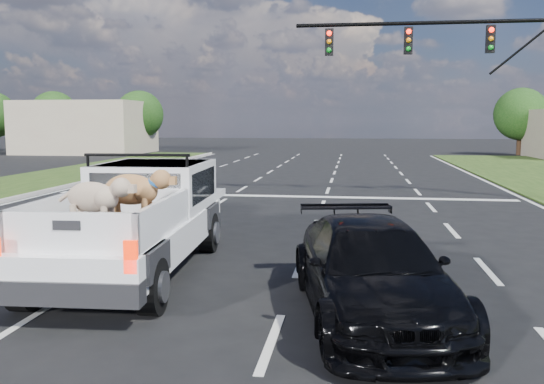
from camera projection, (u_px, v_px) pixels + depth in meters
The scene contains 10 objects.
ground at pixel (213, 261), 11.43m from camera, with size 160.00×160.00×0.00m, color black.
road_markings at pixel (264, 210), 17.88m from camera, with size 17.75×60.00×0.01m.
traffic_signal at pixel (483, 65), 20.16m from camera, with size 9.11×0.31×7.00m.
building_left at pixel (87, 127), 49.32m from camera, with size 10.00×8.00×4.40m, color tan.
tree_far_b at pixel (54, 115), 51.71m from camera, with size 4.20×4.20×5.40m.
tree_far_c at pixel (139, 115), 50.59m from camera, with size 4.20×4.20×5.40m.
tree_far_d at pixel (521, 114), 46.13m from camera, with size 4.20×4.20×5.40m.
pickup_truck at pixel (138, 217), 10.55m from camera, with size 2.44×5.93×2.19m.
silver_sedan at pixel (145, 199), 15.10m from camera, with size 1.71×4.25×1.45m, color silver.
black_coupe at pixel (372, 271), 8.11m from camera, with size 1.90×4.67×1.35m, color black.
Camera 1 is at (2.74, -10.90, 2.78)m, focal length 38.00 mm.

